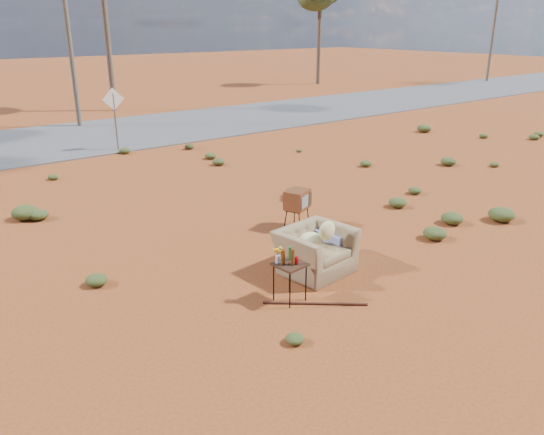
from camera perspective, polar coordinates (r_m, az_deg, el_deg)
ground at (r=9.27m, az=3.93°, el=-7.32°), size 140.00×140.00×0.00m
highway at (r=22.23m, az=-22.75°, el=7.58°), size 140.00×7.00×0.04m
armchair at (r=9.66m, az=5.02°, el=-2.82°), size 1.54×1.09×1.10m
tv_unit at (r=11.59m, az=2.75°, el=1.90°), size 0.66×0.60×0.87m
side_table at (r=8.49m, az=1.67°, el=-4.81°), size 0.51×0.51×0.94m
rusty_bar at (r=8.68m, az=4.66°, el=-9.20°), size 1.33×1.11×0.05m
road_sign at (r=19.62m, az=-16.62°, el=11.23°), size 0.78×0.06×2.19m
utility_pole_center at (r=24.78m, az=-21.12°, el=18.61°), size 1.40×0.20×8.00m
utility_pole_east at (r=46.02m, az=22.78°, el=18.54°), size 1.40×0.20×8.00m
scrub_patch at (r=12.23m, az=-12.81°, el=-0.09°), size 17.49×8.07×0.33m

